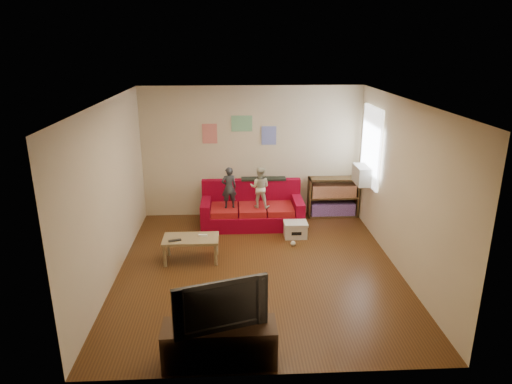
{
  "coord_description": "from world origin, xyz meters",
  "views": [
    {
      "loc": [
        -0.39,
        -6.65,
        3.51
      ],
      "look_at": [
        0.0,
        0.8,
        1.05
      ],
      "focal_mm": 32.0,
      "sensor_mm": 36.0,
      "label": 1
    }
  ],
  "objects_px": {
    "sofa": "(252,210)",
    "coffee_table": "(191,241)",
    "child_b": "(260,187)",
    "file_box": "(295,229)",
    "television": "(219,302)",
    "child_a": "(229,188)",
    "tv_stand": "(220,344)",
    "bookshelf": "(333,199)"
  },
  "relations": [
    {
      "from": "coffee_table",
      "to": "tv_stand",
      "type": "distance_m",
      "value": 2.66
    },
    {
      "from": "coffee_table",
      "to": "file_box",
      "type": "xyz_separation_m",
      "value": [
        1.88,
        0.87,
        -0.2
      ]
    },
    {
      "from": "child_b",
      "to": "file_box",
      "type": "relative_size",
      "value": 1.87
    },
    {
      "from": "tv_stand",
      "to": "television",
      "type": "distance_m",
      "value": 0.55
    },
    {
      "from": "bookshelf",
      "to": "tv_stand",
      "type": "distance_m",
      "value": 5.09
    },
    {
      "from": "bookshelf",
      "to": "file_box",
      "type": "relative_size",
      "value": 2.4
    },
    {
      "from": "sofa",
      "to": "coffee_table",
      "type": "bearing_deg",
      "value": -124.69
    },
    {
      "from": "child_b",
      "to": "television",
      "type": "bearing_deg",
      "value": 94.63
    },
    {
      "from": "sofa",
      "to": "coffee_table",
      "type": "relative_size",
      "value": 2.18
    },
    {
      "from": "child_a",
      "to": "bookshelf",
      "type": "distance_m",
      "value": 2.29
    },
    {
      "from": "coffee_table",
      "to": "television",
      "type": "xyz_separation_m",
      "value": [
        0.54,
        -2.6,
        0.44
      ]
    },
    {
      "from": "sofa",
      "to": "coffee_table",
      "type": "distance_m",
      "value": 1.91
    },
    {
      "from": "file_box",
      "to": "television",
      "type": "distance_m",
      "value": 3.78
    },
    {
      "from": "television",
      "to": "child_a",
      "type": "bearing_deg",
      "value": 71.4
    },
    {
      "from": "child_a",
      "to": "bookshelf",
      "type": "height_order",
      "value": "child_a"
    },
    {
      "from": "bookshelf",
      "to": "television",
      "type": "relative_size",
      "value": 0.98
    },
    {
      "from": "child_a",
      "to": "file_box",
      "type": "height_order",
      "value": "child_a"
    },
    {
      "from": "sofa",
      "to": "tv_stand",
      "type": "xyz_separation_m",
      "value": [
        -0.55,
        -4.18,
        -0.05
      ]
    },
    {
      "from": "coffee_table",
      "to": "television",
      "type": "distance_m",
      "value": 2.69
    },
    {
      "from": "tv_stand",
      "to": "television",
      "type": "height_order",
      "value": "television"
    },
    {
      "from": "child_a",
      "to": "file_box",
      "type": "xyz_separation_m",
      "value": [
        1.24,
        -0.53,
        -0.68
      ]
    },
    {
      "from": "tv_stand",
      "to": "bookshelf",
      "type": "bearing_deg",
      "value": 62.92
    },
    {
      "from": "sofa",
      "to": "bookshelf",
      "type": "distance_m",
      "value": 1.76
    },
    {
      "from": "child_b",
      "to": "tv_stand",
      "type": "height_order",
      "value": "child_b"
    },
    {
      "from": "child_b",
      "to": "television",
      "type": "height_order",
      "value": "child_b"
    },
    {
      "from": "sofa",
      "to": "file_box",
      "type": "bearing_deg",
      "value": -41.55
    },
    {
      "from": "bookshelf",
      "to": "tv_stand",
      "type": "height_order",
      "value": "bookshelf"
    },
    {
      "from": "child_b",
      "to": "bookshelf",
      "type": "bearing_deg",
      "value": -146.47
    },
    {
      "from": "file_box",
      "to": "television",
      "type": "relative_size",
      "value": 0.41
    },
    {
      "from": "child_a",
      "to": "television",
      "type": "height_order",
      "value": "child_a"
    },
    {
      "from": "bookshelf",
      "to": "television",
      "type": "height_order",
      "value": "television"
    },
    {
      "from": "child_a",
      "to": "child_b",
      "type": "height_order",
      "value": "child_a"
    },
    {
      "from": "child_b",
      "to": "coffee_table",
      "type": "relative_size",
      "value": 0.88
    },
    {
      "from": "coffee_table",
      "to": "child_a",
      "type": "bearing_deg",
      "value": 65.61
    },
    {
      "from": "sofa",
      "to": "television",
      "type": "xyz_separation_m",
      "value": [
        -0.55,
        -4.18,
        0.5
      ]
    },
    {
      "from": "child_b",
      "to": "tv_stand",
      "type": "relative_size",
      "value": 0.63
    },
    {
      "from": "coffee_table",
      "to": "bookshelf",
      "type": "relative_size",
      "value": 0.88
    },
    {
      "from": "sofa",
      "to": "coffee_table",
      "type": "xyz_separation_m",
      "value": [
        -1.09,
        -1.57,
        0.06
      ]
    },
    {
      "from": "bookshelf",
      "to": "sofa",
      "type": "bearing_deg",
      "value": -167.73
    },
    {
      "from": "child_a",
      "to": "television",
      "type": "bearing_deg",
      "value": 77.25
    },
    {
      "from": "child_b",
      "to": "file_box",
      "type": "distance_m",
      "value": 1.07
    },
    {
      "from": "child_a",
      "to": "bookshelf",
      "type": "relative_size",
      "value": 0.78
    }
  ]
}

